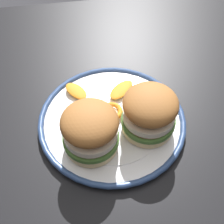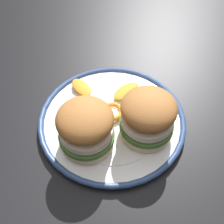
# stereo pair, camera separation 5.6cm
# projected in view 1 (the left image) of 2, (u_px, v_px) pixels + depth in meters

# --- Properties ---
(dining_table) EXTENTS (1.34, 0.95, 0.75)m
(dining_table) POSITION_uv_depth(u_px,v_px,m) (130.00, 147.00, 0.75)
(dining_table) COLOR black
(dining_table) RESTS_ON ground
(dinner_plate) EXTENTS (0.31, 0.31, 0.02)m
(dinner_plate) POSITION_uv_depth(u_px,v_px,m) (112.00, 121.00, 0.66)
(dinner_plate) COLOR white
(dinner_plate) RESTS_ON dining_table
(sandwich_half_left) EXTENTS (0.13, 0.13, 0.10)m
(sandwich_half_left) POSITION_uv_depth(u_px,v_px,m) (149.00, 112.00, 0.60)
(sandwich_half_left) COLOR beige
(sandwich_half_left) RESTS_ON dinner_plate
(sandwich_half_right) EXTENTS (0.14, 0.14, 0.10)m
(sandwich_half_right) POSITION_uv_depth(u_px,v_px,m) (90.00, 130.00, 0.58)
(sandwich_half_right) COLOR beige
(sandwich_half_right) RESTS_ON dinner_plate
(orange_peel_curled) EXTENTS (0.07, 0.07, 0.01)m
(orange_peel_curled) POSITION_uv_depth(u_px,v_px,m) (111.00, 112.00, 0.66)
(orange_peel_curled) COLOR orange
(orange_peel_curled) RESTS_ON dinner_plate
(orange_peel_strip_long) EXTENTS (0.06, 0.07, 0.01)m
(orange_peel_strip_long) POSITION_uv_depth(u_px,v_px,m) (76.00, 91.00, 0.70)
(orange_peel_strip_long) COLOR orange
(orange_peel_strip_long) RESTS_ON dinner_plate
(orange_peel_strip_short) EXTENTS (0.07, 0.07, 0.01)m
(orange_peel_strip_short) POSITION_uv_depth(u_px,v_px,m) (121.00, 90.00, 0.70)
(orange_peel_strip_short) COLOR orange
(orange_peel_strip_short) RESTS_ON dinner_plate
(orange_peel_small_curl) EXTENTS (0.08, 0.08, 0.01)m
(orange_peel_small_curl) POSITION_uv_depth(u_px,v_px,m) (83.00, 112.00, 0.66)
(orange_peel_small_curl) COLOR orange
(orange_peel_small_curl) RESTS_ON dinner_plate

